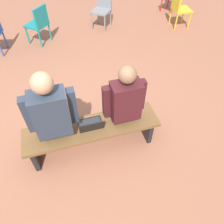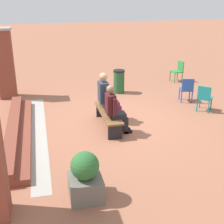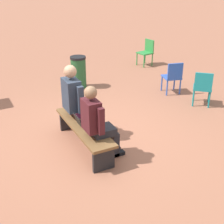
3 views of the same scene
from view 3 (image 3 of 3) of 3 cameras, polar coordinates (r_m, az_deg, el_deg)
The scene contains 9 objects.
ground_plane at distance 6.08m, azimuth -3.67°, elevation -4.71°, with size 60.00×60.00×0.00m, color #9E6047.
bench at distance 5.63m, azimuth -5.13°, elevation -3.27°, with size 1.80×0.44×0.45m.
person_student at distance 5.12m, azimuth -2.68°, elevation -1.65°, with size 0.54×0.68×1.34m.
person_adult at distance 5.85m, azimuth -6.30°, elevation 2.22°, with size 0.60×0.76×1.44m.
laptop at distance 5.56m, azimuth -5.34°, elevation -1.94°, with size 0.32×0.29×0.21m.
plastic_chair_mid_courtyard at distance 10.57m, azimuth 6.36°, elevation 11.06°, with size 0.48×0.48×0.84m.
plastic_chair_near_bench_right at distance 8.16m, azimuth 11.07°, elevation 6.52°, with size 0.51×0.51×0.84m.
plastic_chair_foreground at distance 7.58m, azimuth 16.26°, elevation 4.51°, with size 0.59×0.59×0.84m.
litter_bin at distance 8.51m, azimuth -6.14°, elevation 7.27°, with size 0.42×0.42×0.86m.
Camera 3 is at (-4.86, 2.07, 3.02)m, focal length 50.00 mm.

